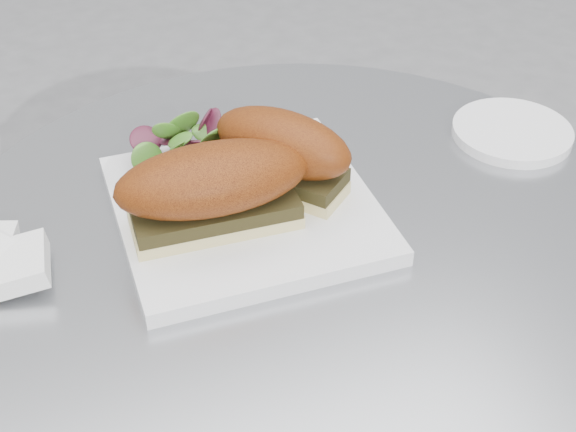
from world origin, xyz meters
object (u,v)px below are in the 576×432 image
Objects in this scene: saucer at (512,132)px; sandwich_right at (283,151)px; plate at (245,208)px; sandwich_left at (213,187)px.

sandwich_right is at bearing -177.41° from saucer.
saucer is (0.32, 0.02, -0.00)m from plate.
sandwich_left is at bearing -148.25° from plate.
plate is at bearing -117.20° from sandwich_right.
sandwich_right is (0.08, 0.03, 0.00)m from sandwich_left.
sandwich_left is 1.39× the size of saucer.
sandwich_left is 0.36m from saucer.
plate is 0.07m from sandwich_left.
plate reaches higher than saucer.
sandwich_right is (0.04, 0.01, 0.05)m from plate.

